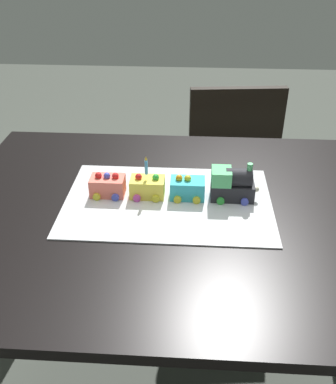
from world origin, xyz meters
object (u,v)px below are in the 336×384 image
(birthday_candle, at_px, (146,166))
(cake_car_tanker_coral, at_px, (108,185))
(dining_table, at_px, (188,239))
(cake_car_caboose_lemon, at_px, (147,187))
(chair, at_px, (228,159))
(cake_locomotive, at_px, (232,184))
(cake_car_flatbed_turquoise, at_px, (187,188))

(birthday_candle, bearing_deg, cake_car_tanker_coral, -0.00)
(dining_table, distance_m, cake_car_caboose_lemon, 0.20)
(dining_table, xyz_separation_m, birthday_candle, (0.12, -0.06, 0.21))
(chair, relative_size, cake_locomotive, 6.14)
(cake_car_flatbed_turquoise, height_order, birthday_candle, birthday_candle)
(cake_locomotive, relative_size, cake_car_tanker_coral, 1.40)
(dining_table, relative_size, birthday_candle, 24.28)
(chair, distance_m, cake_car_tanker_coral, 0.93)
(cake_car_caboose_lemon, xyz_separation_m, cake_car_tanker_coral, (0.12, -0.00, 0.00))
(dining_table, bearing_deg, cake_locomotive, -152.99)
(birthday_candle, bearing_deg, chair, -111.34)
(chair, bearing_deg, cake_car_flatbed_turquoise, 70.66)
(chair, bearing_deg, cake_car_caboose_lemon, 62.70)
(cake_car_flatbed_turquoise, bearing_deg, cake_car_tanker_coral, -0.00)
(dining_table, relative_size, cake_car_caboose_lemon, 14.00)
(cake_car_flatbed_turquoise, bearing_deg, cake_car_caboose_lemon, 0.00)
(cake_car_tanker_coral, xyz_separation_m, birthday_candle, (-0.12, 0.00, 0.07))
(cake_locomotive, bearing_deg, cake_car_caboose_lemon, -0.00)
(dining_table, distance_m, cake_car_flatbed_turquoise, 0.15)
(chair, height_order, cake_locomotive, same)
(dining_table, relative_size, chair, 1.63)
(cake_locomotive, distance_m, cake_car_tanker_coral, 0.37)
(cake_car_flatbed_turquoise, distance_m, cake_car_caboose_lemon, 0.12)
(chair, relative_size, cake_car_caboose_lemon, 8.60)
(cake_car_flatbed_turquoise, relative_size, birthday_candle, 1.73)
(dining_table, xyz_separation_m, cake_locomotive, (-0.12, -0.06, 0.16))
(dining_table, distance_m, birthday_candle, 0.25)
(cake_locomotive, bearing_deg, birthday_candle, 0.00)
(chair, height_order, cake_car_caboose_lemon, chair)
(dining_table, height_order, cake_car_tanker_coral, cake_car_tanker_coral)
(cake_car_flatbed_turquoise, distance_m, cake_car_tanker_coral, 0.24)
(cake_locomotive, relative_size, cake_car_flatbed_turquoise, 1.40)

